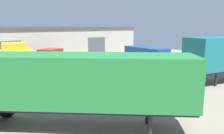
{
  "coord_description": "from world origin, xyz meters",
  "views": [
    {
      "loc": [
        -13.65,
        -12.19,
        5.22
      ],
      "look_at": [
        -0.86,
        2.33,
        1.6
      ],
      "focal_mm": 35.0,
      "sensor_mm": 36.0,
      "label": 1
    }
  ],
  "objects_px": {
    "container_trailer_green": "(72,82)",
    "gravel_pile": "(172,61)",
    "delivery_van_blue": "(147,58)",
    "tractor_unit_yellow": "(11,69)",
    "oil_drum": "(156,82)",
    "flatbed_truck_red": "(62,62)",
    "traffic_cone": "(97,85)"
  },
  "relations": [
    {
      "from": "tractor_unit_yellow",
      "to": "flatbed_truck_red",
      "type": "distance_m",
      "value": 7.53
    },
    {
      "from": "delivery_van_blue",
      "to": "container_trailer_green",
      "type": "bearing_deg",
      "value": -56.33
    },
    {
      "from": "oil_drum",
      "to": "tractor_unit_yellow",
      "type": "bearing_deg",
      "value": 144.93
    },
    {
      "from": "tractor_unit_yellow",
      "to": "gravel_pile",
      "type": "relative_size",
      "value": 2.59
    },
    {
      "from": "delivery_van_blue",
      "to": "oil_drum",
      "type": "distance_m",
      "value": 7.16
    },
    {
      "from": "tractor_unit_yellow",
      "to": "oil_drum",
      "type": "xyz_separation_m",
      "value": [
        9.75,
        -6.85,
        -1.41
      ]
    },
    {
      "from": "delivery_van_blue",
      "to": "flatbed_truck_red",
      "type": "xyz_separation_m",
      "value": [
        -8.13,
        5.47,
        -0.25
      ]
    },
    {
      "from": "oil_drum",
      "to": "gravel_pile",
      "type": "bearing_deg",
      "value": 26.68
    },
    {
      "from": "tractor_unit_yellow",
      "to": "traffic_cone",
      "type": "distance_m",
      "value": 6.98
    },
    {
      "from": "tractor_unit_yellow",
      "to": "flatbed_truck_red",
      "type": "relative_size",
      "value": 0.78
    },
    {
      "from": "gravel_pile",
      "to": "oil_drum",
      "type": "xyz_separation_m",
      "value": [
        -10.47,
        -5.26,
        -0.12
      ]
    },
    {
      "from": "container_trailer_green",
      "to": "delivery_van_blue",
      "type": "distance_m",
      "value": 16.09
    },
    {
      "from": "delivery_van_blue",
      "to": "traffic_cone",
      "type": "distance_m",
      "value": 9.25
    },
    {
      "from": "container_trailer_green",
      "to": "flatbed_truck_red",
      "type": "height_order",
      "value": "container_trailer_green"
    },
    {
      "from": "flatbed_truck_red",
      "to": "traffic_cone",
      "type": "relative_size",
      "value": 16.06
    },
    {
      "from": "flatbed_truck_red",
      "to": "traffic_cone",
      "type": "height_order",
      "value": "flatbed_truck_red"
    },
    {
      "from": "container_trailer_green",
      "to": "delivery_van_blue",
      "type": "relative_size",
      "value": 1.69
    },
    {
      "from": "oil_drum",
      "to": "traffic_cone",
      "type": "relative_size",
      "value": 1.6
    },
    {
      "from": "gravel_pile",
      "to": "oil_drum",
      "type": "height_order",
      "value": "gravel_pile"
    },
    {
      "from": "tractor_unit_yellow",
      "to": "delivery_van_blue",
      "type": "height_order",
      "value": "tractor_unit_yellow"
    },
    {
      "from": "flatbed_truck_red",
      "to": "container_trailer_green",
      "type": "bearing_deg",
      "value": 123.53
    },
    {
      "from": "flatbed_truck_red",
      "to": "gravel_pile",
      "type": "xyz_separation_m",
      "value": [
        13.71,
        -5.31,
        -0.71
      ]
    },
    {
      "from": "container_trailer_green",
      "to": "gravel_pile",
      "type": "distance_m",
      "value": 21.34
    },
    {
      "from": "delivery_van_blue",
      "to": "gravel_pile",
      "type": "height_order",
      "value": "delivery_van_blue"
    },
    {
      "from": "gravel_pile",
      "to": "oil_drum",
      "type": "relative_size",
      "value": 3.02
    },
    {
      "from": "delivery_van_blue",
      "to": "oil_drum",
      "type": "xyz_separation_m",
      "value": [
        -4.9,
        -5.1,
        -1.08
      ]
    },
    {
      "from": "gravel_pile",
      "to": "traffic_cone",
      "type": "distance_m",
      "value": 14.68
    },
    {
      "from": "gravel_pile",
      "to": "traffic_cone",
      "type": "xyz_separation_m",
      "value": [
        -14.52,
        -2.11,
        -0.31
      ]
    },
    {
      "from": "oil_drum",
      "to": "flatbed_truck_red",
      "type": "bearing_deg",
      "value": 107.0
    },
    {
      "from": "delivery_van_blue",
      "to": "traffic_cone",
      "type": "relative_size",
      "value": 11.07
    },
    {
      "from": "container_trailer_green",
      "to": "flatbed_truck_red",
      "type": "xyz_separation_m",
      "value": [
        6.27,
        12.57,
        -1.22
      ]
    },
    {
      "from": "flatbed_truck_red",
      "to": "oil_drum",
      "type": "bearing_deg",
      "value": 167.04
    }
  ]
}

